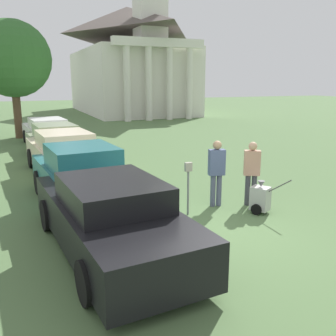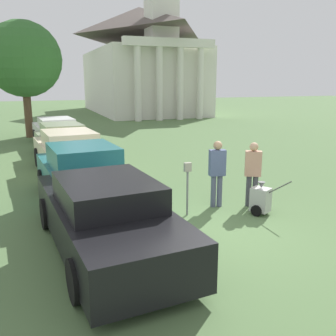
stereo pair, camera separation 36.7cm
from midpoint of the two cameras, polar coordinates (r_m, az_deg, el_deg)
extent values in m
plane|color=#517042|center=(8.49, 6.14, -9.75)|extent=(120.00, 120.00, 0.00)
cube|color=black|center=(7.54, -10.29, -8.00)|extent=(2.36, 5.37, 0.81)
cube|color=black|center=(7.14, -9.99, -3.70)|extent=(1.86, 2.33, 0.49)
cylinder|color=black|center=(8.93, -19.15, -6.83)|extent=(0.24, 0.72, 0.71)
cylinder|color=black|center=(9.34, -7.76, -5.31)|extent=(0.24, 0.72, 0.71)
cylinder|color=black|center=(6.01, -14.17, -16.59)|extent=(0.24, 0.72, 0.71)
cylinder|color=black|center=(6.61, 2.16, -13.29)|extent=(0.24, 0.72, 0.71)
cube|color=#23666B|center=(10.50, -14.02, -2.01)|extent=(2.27, 4.80, 0.84)
cube|color=#23666B|center=(10.17, -13.99, 1.62)|extent=(1.81, 2.09, 0.59)
cylinder|color=black|center=(11.79, -19.96, -2.07)|extent=(0.24, 0.72, 0.71)
cylinder|color=black|center=(12.14, -11.41, -1.10)|extent=(0.24, 0.72, 0.71)
cylinder|color=black|center=(9.05, -17.37, -6.41)|extent=(0.24, 0.72, 0.71)
cylinder|color=black|center=(9.51, -6.45, -4.93)|extent=(0.24, 0.72, 0.71)
cube|color=beige|center=(14.01, -16.30, 1.63)|extent=(2.34, 5.32, 0.84)
cube|color=beige|center=(13.69, -16.30, 4.25)|extent=(1.85, 2.31, 0.52)
cylinder|color=black|center=(15.48, -20.80, 1.39)|extent=(0.24, 0.74, 0.73)
cylinder|color=black|center=(15.79, -14.12, 2.08)|extent=(0.24, 0.74, 0.73)
cylinder|color=black|center=(12.37, -18.92, -1.26)|extent=(0.24, 0.74, 0.73)
cylinder|color=black|center=(12.75, -10.68, -0.34)|extent=(0.24, 0.74, 0.73)
cube|color=gray|center=(16.95, -17.45, 3.27)|extent=(2.21, 5.04, 0.73)
cube|color=gray|center=(16.66, -17.48, 5.39)|extent=(1.75, 2.19, 0.58)
cylinder|color=black|center=(18.34, -20.95, 3.05)|extent=(0.24, 0.70, 0.69)
cylinder|color=black|center=(18.62, -15.62, 3.57)|extent=(0.24, 0.70, 0.69)
cylinder|color=black|center=(15.38, -19.55, 1.35)|extent=(0.24, 0.70, 0.69)
cylinder|color=black|center=(15.70, -13.25, 1.99)|extent=(0.24, 0.70, 0.69)
cube|color=silver|center=(20.41, -18.40, 4.86)|extent=(2.27, 5.37, 0.79)
cube|color=silver|center=(20.13, -18.42, 6.53)|extent=(1.79, 2.33, 0.45)
cylinder|color=black|center=(21.92, -21.36, 4.52)|extent=(0.24, 0.68, 0.67)
cylinder|color=black|center=(22.17, -16.78, 4.95)|extent=(0.24, 0.68, 0.67)
cylinder|color=black|center=(18.73, -20.19, 3.27)|extent=(0.24, 0.68, 0.67)
cylinder|color=black|center=(19.03, -14.88, 3.79)|extent=(0.24, 0.68, 0.67)
cylinder|color=slate|center=(9.33, 1.94, -3.87)|extent=(0.05, 0.05, 1.13)
cube|color=gray|center=(9.15, 1.98, 0.17)|extent=(0.18, 0.09, 0.22)
cylinder|color=#515670|center=(10.10, 6.74, -3.39)|extent=(0.14, 0.14, 0.86)
cylinder|color=#515670|center=(10.05, 5.81, -3.45)|extent=(0.14, 0.14, 0.86)
cube|color=#4C597F|center=(9.89, 6.39, 0.87)|extent=(0.45, 0.30, 0.68)
sphere|color=tan|center=(9.80, 6.46, 3.48)|extent=(0.23, 0.23, 0.23)
cylinder|color=#3F3F47|center=(10.30, 11.96, -3.33)|extent=(0.14, 0.14, 0.84)
cylinder|color=#3F3F47|center=(10.28, 11.02, -3.31)|extent=(0.14, 0.14, 0.84)
cube|color=tan|center=(10.10, 11.68, 0.78)|extent=(0.47, 0.39, 0.67)
sphere|color=tan|center=(10.02, 11.80, 3.27)|extent=(0.23, 0.23, 0.23)
cube|color=#B2B2AD|center=(9.75, 12.83, -4.54)|extent=(0.53, 0.56, 0.60)
cone|color=#59595B|center=(9.64, 12.94, -2.39)|extent=(0.18, 0.18, 0.16)
cylinder|color=#4C4C4C|center=(9.46, 15.53, -2.72)|extent=(0.32, 0.53, 0.43)
cylinder|color=black|center=(9.64, 12.22, -6.24)|extent=(0.18, 0.27, 0.28)
cylinder|color=black|center=(10.01, 13.27, -5.57)|extent=(0.18, 0.27, 0.28)
cube|color=silver|center=(40.69, -6.33, 12.91)|extent=(9.32, 16.87, 6.30)
pyramid|color=#564C47|center=(41.11, -6.56, 21.27)|extent=(9.51, 17.20, 2.83)
cylinder|color=silver|center=(31.24, -6.59, 12.55)|extent=(0.56, 0.56, 5.98)
cylinder|color=silver|center=(31.81, -3.29, 12.62)|extent=(0.56, 0.56, 5.98)
cylinder|color=silver|center=(32.47, -0.10, 12.65)|extent=(0.56, 0.56, 5.98)
cylinder|color=silver|center=(33.23, 2.94, 12.65)|extent=(0.56, 0.56, 5.98)
cube|color=silver|center=(32.27, -1.72, 18.59)|extent=(7.92, 0.70, 0.70)
cylinder|color=brown|center=(23.64, -22.35, 7.45)|extent=(0.44, 0.44, 2.67)
sphere|color=#33662D|center=(23.58, -23.04, 15.08)|extent=(4.29, 4.29, 4.29)
camera|label=1|loc=(0.18, -91.09, -0.26)|focal=40.00mm
camera|label=2|loc=(0.18, 88.91, 0.26)|focal=40.00mm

